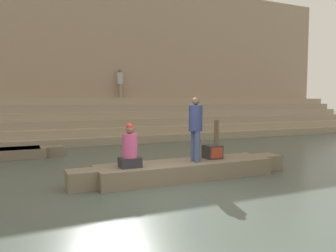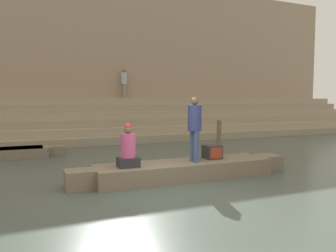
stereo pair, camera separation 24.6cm
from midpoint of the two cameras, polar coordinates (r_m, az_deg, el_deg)
ground_plane at (r=7.39m, az=0.10°, el=-12.28°), size 120.00×120.00×0.00m
ghat_steps at (r=17.79m, az=-14.71°, el=0.08°), size 36.00×3.44×2.29m
back_wall at (r=19.71m, az=-15.83°, el=11.32°), size 34.20×1.28×9.16m
rowboat_main at (r=9.12m, az=2.33°, el=-7.51°), size 6.36×1.32×0.45m
person_standing at (r=8.97m, az=4.04°, el=0.16°), size 0.38×0.38×1.76m
person_rowing at (r=8.30m, az=-7.51°, el=-4.19°), size 0.53×0.41×1.11m
tv_set at (r=9.61m, az=7.02°, el=-4.47°), size 0.45×0.49×0.39m
mooring_post at (r=14.36m, az=7.95°, el=-1.54°), size 0.20×0.20×1.29m
person_on_steps at (r=19.20m, az=-8.71°, el=7.69°), size 0.34×0.34×1.65m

